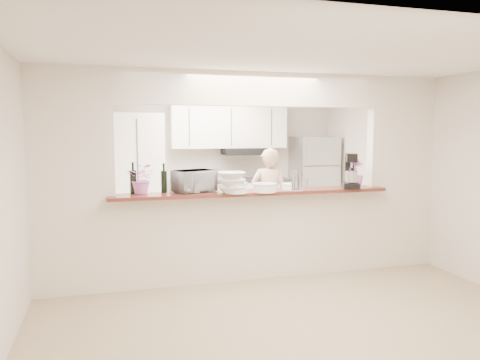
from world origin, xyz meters
name	(u,v)px	position (x,y,z in m)	size (l,w,h in m)	color
floor	(252,278)	(0.00, 0.00, 0.00)	(6.00, 6.00, 0.00)	tan
tile_overlay	(222,247)	(0.00, 1.55, 0.01)	(5.00, 2.90, 0.01)	silver
partition	(252,158)	(0.00, 0.00, 1.48)	(5.00, 0.15, 2.50)	silver
bar_counter	(252,232)	(0.00, 0.00, 0.58)	(3.40, 0.38, 1.09)	silver
kitchen_cabinets	(196,178)	(-0.19, 2.72, 0.97)	(3.15, 0.62, 2.25)	white
refrigerator	(314,182)	(2.05, 2.65, 0.85)	(0.75, 0.70, 1.70)	#A8A8AD
flower_left	(142,179)	(-1.30, 0.05, 1.26)	(0.31, 0.27, 0.35)	pink
wine_bottle_a	(164,181)	(-1.05, 0.07, 1.22)	(0.07, 0.07, 0.34)	black
wine_bottle_b	(133,181)	(-1.40, 0.07, 1.23)	(0.07, 0.07, 0.36)	black
toaster_oven	(194,181)	(-0.70, 0.05, 1.22)	(0.46, 0.31, 0.26)	#A4A4A8
serving_bowls	(232,183)	(-0.30, -0.17, 1.21)	(0.32, 0.32, 0.24)	silver
plate_stack_a	(236,188)	(-0.25, -0.19, 1.15)	(0.27, 0.27, 0.12)	white
plate_stack_b	(265,188)	(0.10, -0.19, 1.14)	(0.30, 0.30, 0.10)	white
red_bowl	(268,187)	(0.20, -0.03, 1.13)	(0.15, 0.15, 0.07)	maroon
tan_bowl	(265,187)	(0.15, -0.03, 1.12)	(0.15, 0.15, 0.07)	#C1B188
utensil_caddy	(291,182)	(0.45, -0.15, 1.20)	(0.30, 0.22, 0.25)	silver
stand_mixer	(351,173)	(1.26, -0.14, 1.29)	(0.29, 0.34, 0.44)	black
flower_right	(354,173)	(1.30, -0.15, 1.29)	(0.22, 0.22, 0.39)	#C96CC2
person	(269,200)	(0.67, 1.25, 0.77)	(0.56, 0.37, 1.54)	tan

